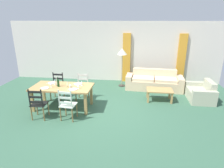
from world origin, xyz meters
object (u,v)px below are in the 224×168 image
at_px(dining_chair_far_right, 82,87).
at_px(wine_bottle, 58,83).
at_px(dining_table, 62,89).
at_px(coffee_cup_primary, 70,86).
at_px(dining_chair_near_left, 38,104).
at_px(standing_lamp, 122,54).
at_px(wine_glass_near_right, 78,85).
at_px(wine_glass_far_right, 82,82).
at_px(coffee_table, 160,91).
at_px(dining_chair_near_right, 67,105).
at_px(couch, 154,82).
at_px(dining_chair_far_left, 57,86).
at_px(wine_glass_far_left, 54,81).
at_px(armchair_upholstered, 202,93).
at_px(wine_glass_near_left, 51,84).

xyz_separation_m(dining_chair_far_right, wine_bottle, (-0.53, -0.80, 0.39)).
height_order(dining_table, coffee_cup_primary, coffee_cup_primary).
xyz_separation_m(dining_chair_near_left, standing_lamp, (2.17, 3.17, 0.93)).
bearing_deg(wine_bottle, coffee_cup_primary, -4.98).
relative_size(wine_glass_near_right, wine_glass_far_right, 1.00).
height_order(coffee_cup_primary, coffee_table, coffee_cup_primary).
relative_size(dining_chair_near_right, couch, 0.41).
height_order(dining_chair_near_left, wine_bottle, wine_bottle).
bearing_deg(wine_bottle, wine_glass_far_right, 16.09).
distance_m(dining_chair_far_right, wine_glass_far_right, 0.73).
xyz_separation_m(dining_chair_far_left, standing_lamp, (2.22, 1.66, 0.93)).
height_order(dining_chair_near_left, standing_lamp, standing_lamp).
bearing_deg(wine_glass_far_right, coffee_cup_primary, -141.62).
relative_size(coffee_cup_primary, coffee_table, 0.10).
bearing_deg(couch, wine_glass_near_right, -136.84).
bearing_deg(coffee_cup_primary, dining_chair_far_right, 80.83).
distance_m(wine_glass_far_left, armchair_upholstered, 5.17).
bearing_deg(dining_chair_far_right, armchair_upholstered, 6.27).
xyz_separation_m(dining_chair_near_left, dining_chair_far_left, (-0.05, 1.51, 0.00)).
height_order(dining_chair_far_left, wine_glass_far_left, dining_chair_far_left).
height_order(wine_glass_near_left, armchair_upholstered, wine_glass_near_left).
xyz_separation_m(dining_table, dining_chair_far_left, (-0.48, 0.72, -0.19)).
bearing_deg(armchair_upholstered, coffee_table, -170.69).
bearing_deg(dining_table, dining_chair_near_left, -118.68).
bearing_deg(coffee_cup_primary, dining_chair_near_left, -136.00).
distance_m(coffee_cup_primary, coffee_table, 3.10).
bearing_deg(dining_table, wine_glass_near_left, -157.69).
xyz_separation_m(dining_chair_near_left, armchair_upholstered, (5.14, 2.02, -0.23)).
height_order(wine_glass_near_right, wine_glass_far_right, same).
distance_m(wine_bottle, standing_lamp, 3.09).
bearing_deg(coffee_cup_primary, standing_lamp, 59.75).
bearing_deg(armchair_upholstered, dining_chair_near_left, -158.57).
distance_m(dining_chair_near_left, coffee_cup_primary, 1.07).
relative_size(wine_glass_far_left, couch, 0.07).
relative_size(dining_chair_near_left, dining_chair_far_left, 1.00).
bearing_deg(dining_chair_near_right, coffee_table, 31.92).
bearing_deg(wine_glass_near_left, coffee_table, 17.57).
bearing_deg(dining_chair_near_right, wine_glass_near_right, 74.29).
height_order(dining_table, dining_chair_near_left, dining_chair_near_left).
xyz_separation_m(dining_chair_near_right, wine_bottle, (-0.52, 0.70, 0.39)).
bearing_deg(wine_glass_near_right, coffee_table, 23.61).
distance_m(dining_chair_far_left, coffee_cup_primary, 1.16).
bearing_deg(coffee_table, dining_chair_far_right, -175.43).
relative_size(dining_chair_far_left, couch, 0.41).
distance_m(dining_chair_near_left, couch, 4.62).
xyz_separation_m(wine_glass_near_right, wine_glass_far_right, (0.02, 0.31, 0.00)).
distance_m(wine_glass_far_left, coffee_table, 3.63).
xyz_separation_m(dining_chair_near_left, dining_chair_far_right, (0.87, 1.55, 0.00)).
relative_size(dining_chair_near_left, coffee_cup_primary, 10.67).
height_order(dining_chair_far_right, armchair_upholstered, dining_chair_far_right).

